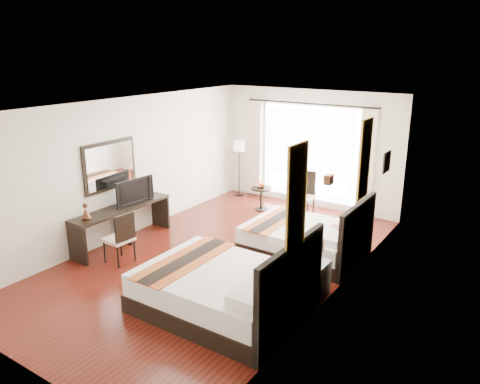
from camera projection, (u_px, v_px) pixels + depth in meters
The scene contains 29 objects.
floor at pixel (218, 259), 8.58m from camera, with size 4.50×7.50×0.01m, color #3E120B.
ceiling at pixel (215, 106), 7.75m from camera, with size 4.50×7.50×0.02m, color white.
wall_headboard at pixel (337, 209), 6.98m from camera, with size 0.01×7.50×2.80m, color silver.
wall_desk at pixel (126, 168), 9.35m from camera, with size 0.01×7.50×2.80m, color silver.
wall_window at pixel (310, 149), 11.14m from camera, with size 4.50×0.01×2.80m, color silver.
wall_entry at pixel (16, 265), 5.18m from camera, with size 4.50×0.01×2.80m, color silver.
window_glass at pixel (309, 153), 11.16m from camera, with size 2.40×0.02×2.20m, color white.
sheer_curtain at pixel (308, 154), 11.11m from camera, with size 2.30×0.02×2.10m, color white.
drape_left at pixel (255, 148), 11.85m from camera, with size 0.35×0.14×2.35m, color beige.
drape_right at pixel (367, 163), 10.32m from camera, with size 0.35×0.14×2.35m, color beige.
art_panel_near at pixel (297, 197), 5.75m from camera, with size 0.03×0.50×1.35m, color brown.
art_panel_far at pixel (365, 159), 7.70m from camera, with size 0.03×0.50×1.35m, color brown.
wall_sconce at pixel (329, 180), 6.64m from camera, with size 0.10×0.14×0.14m, color #3F2516.
mirror_frame at pixel (110, 166), 8.95m from camera, with size 0.04×1.25×0.95m, color black.
mirror_glass at pixel (111, 166), 8.94m from camera, with size 0.01×1.12×0.82m, color white.
bed_near at pixel (225, 290), 6.80m from camera, with size 2.34×1.83×1.32m.
bed_far at pixel (307, 239), 8.70m from camera, with size 2.10×1.64×1.18m.
nightstand at pixel (310, 280), 7.23m from camera, with size 0.47×0.58×0.55m, color black.
table_lamp at pixel (316, 247), 7.20m from camera, with size 0.25×0.25×0.40m.
vase at pixel (308, 265), 7.07m from camera, with size 0.12×0.12×0.12m, color black.
console_desk at pixel (123, 225), 9.18m from camera, with size 0.50×2.20×0.76m, color black.
television at pixel (132, 191), 9.21m from camera, with size 0.89×0.12×0.51m, color black.
bronze_figurine at pixel (86, 212), 8.37m from camera, with size 0.18×0.18×0.27m, color #3F2516, non-canonical shape.
desk_chair at pixel (120, 247), 8.38m from camera, with size 0.46×0.46×0.95m.
floor_lamp at pixel (239, 150), 11.93m from camera, with size 0.29×0.29×1.45m.
side_table at pixel (261, 199), 11.11m from camera, with size 0.48×0.48×0.55m, color black.
fruit_bowl at pixel (261, 187), 11.01m from camera, with size 0.20×0.20×0.05m, color #463419.
window_chair at pixel (302, 204), 10.58m from camera, with size 0.55×0.55×1.06m.
jute_rug at pixel (291, 215), 10.81m from camera, with size 1.11×0.76×0.01m, color #9E835F.
Camera 1 is at (4.68, -6.29, 3.71)m, focal length 35.00 mm.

